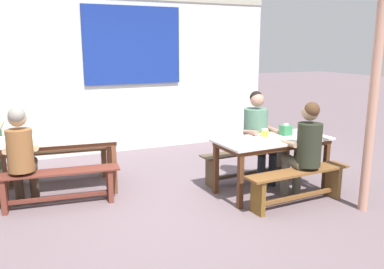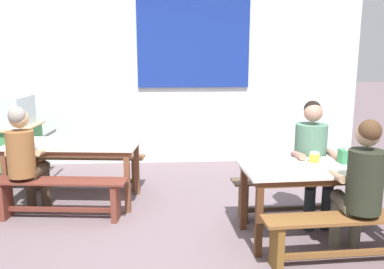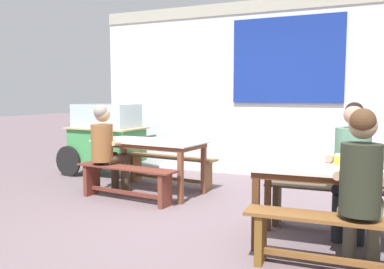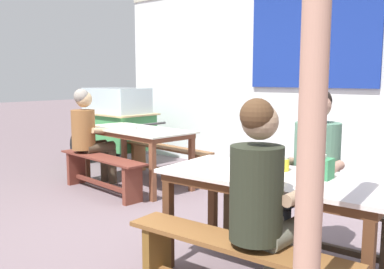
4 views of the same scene
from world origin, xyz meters
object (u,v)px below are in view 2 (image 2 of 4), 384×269
(bench_near_front, at_px, (345,233))
(person_right_near_table, at_px, (312,155))
(person_left_back_turned, at_px, (25,155))
(condiment_jar, at_px, (314,157))
(bench_far_front, at_px, (60,194))
(soup_bowl, at_px, (67,142))
(dining_table_far, at_px, (73,150))
(dining_table_near, at_px, (321,174))
(bench_near_back, at_px, (299,193))
(tissue_box, at_px, (346,156))
(bench_far_back, at_px, (88,167))
(person_near_front, at_px, (361,183))

(bench_near_front, xyz_separation_m, person_right_near_table, (0.05, 0.97, 0.43))
(person_left_back_turned, relative_size, condiment_jar, 12.37)
(bench_far_front, xyz_separation_m, soup_bowl, (-0.00, 0.48, 0.46))
(dining_table_far, distance_m, dining_table_near, 2.81)
(bench_near_back, distance_m, tissue_box, 0.73)
(bench_far_back, height_order, person_right_near_table, person_right_near_table)
(bench_far_front, height_order, person_right_near_table, person_right_near_table)
(bench_near_back, xyz_separation_m, bench_near_front, (0.05, -1.03, 0.01))
(bench_near_back, height_order, condiment_jar, condiment_jar)
(person_near_front, height_order, person_right_near_table, person_right_near_table)
(bench_far_front, relative_size, tissue_box, 9.46)
(bench_near_front, relative_size, person_near_front, 1.13)
(dining_table_near, bearing_deg, bench_far_front, 166.30)
(dining_table_far, distance_m, person_left_back_turned, 0.59)
(person_right_near_table, relative_size, soup_bowl, 8.32)
(person_right_near_table, bearing_deg, bench_near_back, 149.54)
(soup_bowl, bearing_deg, bench_near_back, -13.06)
(bench_near_front, height_order, person_right_near_table, person_right_near_table)
(bench_far_back, bearing_deg, soup_bowl, -101.37)
(person_left_back_turned, bearing_deg, bench_far_back, 61.67)
(dining_table_far, distance_m, person_near_front, 3.16)
(person_right_near_table, bearing_deg, bench_near_front, -92.65)
(person_left_back_turned, distance_m, person_near_front, 3.38)
(tissue_box, bearing_deg, condiment_jar, 169.79)
(dining_table_far, xyz_separation_m, condiment_jar, (2.54, -1.00, 0.13))
(bench_far_front, xyz_separation_m, person_left_back_turned, (-0.38, 0.12, 0.41))
(tissue_box, xyz_separation_m, soup_bowl, (-2.89, 1.02, -0.05))
(person_right_near_table, bearing_deg, dining_table_far, 165.29)
(bench_near_back, height_order, soup_bowl, soup_bowl)
(dining_table_near, height_order, condiment_jar, condiment_jar)
(bench_far_front, xyz_separation_m, person_near_front, (2.78, -1.07, 0.43))
(dining_table_far, height_order, bench_far_front, dining_table_far)
(tissue_box, height_order, soup_bowl, tissue_box)
(dining_table_far, xyz_separation_m, person_right_near_table, (2.63, -0.69, 0.07))
(dining_table_near, distance_m, bench_near_front, 0.63)
(bench_far_back, xyz_separation_m, bench_near_front, (2.53, -2.18, 0.00))
(person_near_front, bearing_deg, condiment_jar, 107.96)
(bench_far_front, height_order, soup_bowl, soup_bowl)
(person_right_near_table, relative_size, tissue_box, 8.28)
(person_near_front, height_order, tissue_box, person_near_front)
(bench_far_front, bearing_deg, bench_near_front, -23.57)
(bench_near_front, relative_size, soup_bowl, 9.21)
(bench_near_back, bearing_deg, bench_far_back, 155.20)
(dining_table_far, height_order, condiment_jar, condiment_jar)
(bench_far_front, distance_m, person_left_back_turned, 0.57)
(soup_bowl, bearing_deg, bench_far_front, -89.73)
(bench_far_front, xyz_separation_m, person_right_near_table, (2.69, -0.18, 0.44))
(person_near_front, bearing_deg, soup_bowl, 150.90)
(bench_far_front, relative_size, person_near_front, 1.17)
(dining_table_far, bearing_deg, soup_bowl, -148.68)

